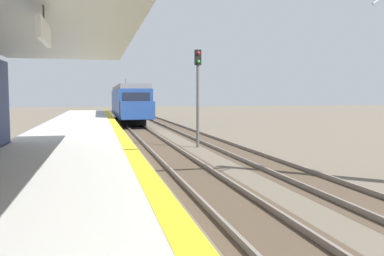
% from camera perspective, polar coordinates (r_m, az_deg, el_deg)
% --- Properties ---
extents(station_platform, '(5.00, 80.00, 0.91)m').
position_cam_1_polar(station_platform, '(14.98, -17.77, -4.43)').
color(station_platform, '#B7B5AD').
rests_on(station_platform, ground).
extents(track_pair_nearest_platform, '(2.34, 120.00, 0.16)m').
position_cam_1_polar(track_pair_nearest_platform, '(19.23, -3.62, -3.48)').
color(track_pair_nearest_platform, '#4C3D2D').
rests_on(track_pair_nearest_platform, ground).
extents(track_pair_middle, '(2.34, 120.00, 0.16)m').
position_cam_1_polar(track_pair_middle, '(20.08, 6.00, -3.15)').
color(track_pair_middle, '#4C3D2D').
rests_on(track_pair_middle, ground).
extents(approaching_train, '(2.93, 19.60, 4.76)m').
position_cam_1_polar(approaching_train, '(42.76, -9.12, 3.75)').
color(approaching_train, navy).
rests_on(approaching_train, ground).
extents(rail_signal_post, '(0.32, 0.34, 5.20)m').
position_cam_1_polar(rail_signal_post, '(21.15, 0.86, 5.80)').
color(rail_signal_post, '#4C4C4C').
rests_on(rail_signal_post, ground).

